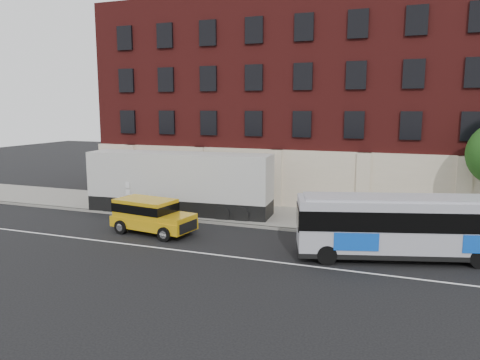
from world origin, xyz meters
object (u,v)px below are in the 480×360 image
(city_bus, at_px, (416,225))
(shipping_container, at_px, (179,184))
(yellow_suv, at_px, (150,214))
(sign_pole, at_px, (129,194))

(city_bus, relative_size, shipping_container, 0.89)
(city_bus, bearing_deg, shipping_container, 163.24)
(yellow_suv, distance_m, shipping_container, 4.90)
(sign_pole, distance_m, shipping_container, 3.38)
(sign_pole, height_order, city_bus, city_bus)
(sign_pole, distance_m, yellow_suv, 4.93)
(sign_pole, xyz_separation_m, city_bus, (17.74, -2.99, 0.21))
(sign_pole, relative_size, city_bus, 0.22)
(yellow_suv, bearing_deg, shipping_container, 97.65)
(yellow_suv, bearing_deg, sign_pole, 137.59)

